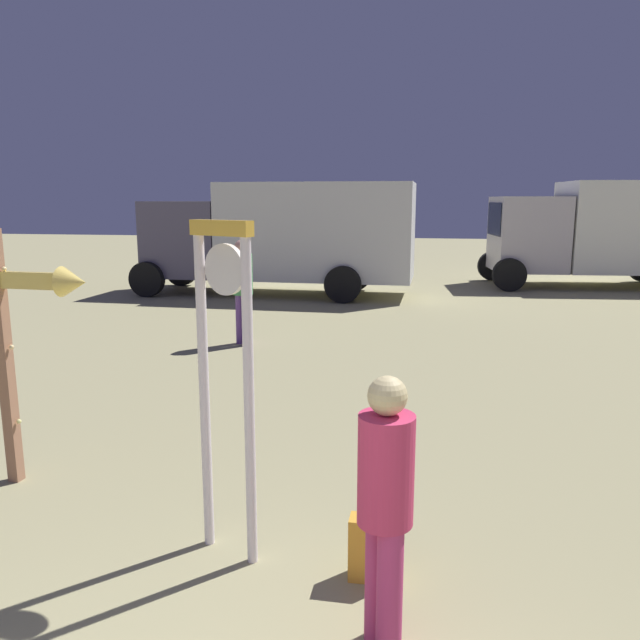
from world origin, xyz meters
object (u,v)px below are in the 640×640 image
(standing_clock, at_px, (225,360))
(person_near_clock, at_px, (385,502))
(box_truck_near, at_px, (285,234))
(backpack, at_px, (370,548))
(arrow_sign, at_px, (31,325))
(person_distant, at_px, (243,287))
(box_truck_far, at_px, (612,230))

(standing_clock, xyz_separation_m, person_near_clock, (1.13, -0.77, -0.52))
(standing_clock, relative_size, box_truck_near, 0.32)
(backpack, relative_size, box_truck_near, 0.06)
(person_near_clock, bearing_deg, arrow_sign, 153.88)
(person_near_clock, xyz_separation_m, box_truck_near, (-3.57, 12.72, 0.71))
(arrow_sign, bearing_deg, standing_clock, -20.70)
(backpack, distance_m, box_truck_near, 12.64)
(standing_clock, height_order, box_truck_near, box_truck_near)
(arrow_sign, xyz_separation_m, person_distant, (0.14, 5.45, -0.42))
(arrow_sign, height_order, person_near_clock, arrow_sign)
(person_distant, height_order, box_truck_far, box_truck_far)
(standing_clock, bearing_deg, person_distant, 106.27)
(arrow_sign, distance_m, box_truck_far, 16.52)
(box_truck_near, bearing_deg, box_truck_far, 19.29)
(backpack, xyz_separation_m, box_truck_far, (5.35, 15.16, 1.42))
(backpack, bearing_deg, box_truck_far, 70.56)
(box_truck_near, bearing_deg, person_distant, -83.73)
(standing_clock, bearing_deg, backpack, -7.85)
(standing_clock, height_order, person_distant, standing_clock)
(arrow_sign, relative_size, person_distant, 1.23)
(person_distant, bearing_deg, arrow_sign, -91.50)
(arrow_sign, xyz_separation_m, person_near_clock, (3.08, -1.51, -0.55))
(standing_clock, bearing_deg, box_truck_near, 101.54)
(arrow_sign, relative_size, backpack, 5.18)
(standing_clock, distance_m, person_distant, 6.46)
(backpack, bearing_deg, box_truck_near, 105.87)
(standing_clock, height_order, arrow_sign, standing_clock)
(box_truck_near, height_order, box_truck_far, box_truck_far)
(arrow_sign, distance_m, backpack, 3.30)
(person_near_clock, xyz_separation_m, backpack, (-0.13, 0.64, -0.67))
(person_distant, bearing_deg, person_near_clock, -67.13)
(backpack, relative_size, box_truck_far, 0.06)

